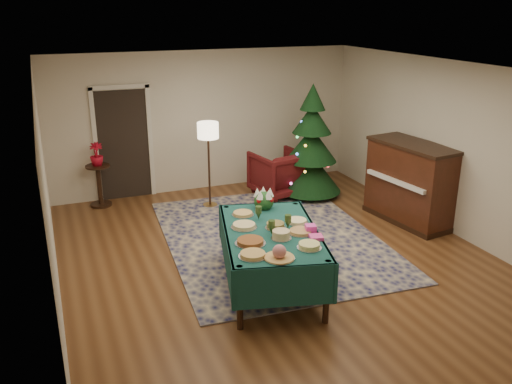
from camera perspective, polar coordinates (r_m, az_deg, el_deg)
name	(u,v)px	position (r m, az deg, el deg)	size (l,w,h in m)	color
room_shell	(279,170)	(7.46, 2.44, 2.36)	(7.00, 7.00, 7.00)	#593319
doorway	(123,141)	(10.36, -13.79, 5.20)	(1.08, 0.04, 2.16)	black
rug	(271,238)	(8.59, 1.62, -4.84)	(3.20, 4.20, 0.02)	#13164A
buffet_table	(271,242)	(6.93, 1.60, -5.29)	(1.66, 2.27, 0.79)	black
platter_0	(253,255)	(6.18, -0.34, -6.62)	(0.33, 0.33, 0.05)	silver
platter_1	(279,253)	(6.11, 2.47, -6.48)	(0.35, 0.35, 0.17)	silver
platter_2	(309,246)	(6.41, 5.63, -5.66)	(0.29, 0.29, 0.07)	silver
platter_3	(250,242)	(6.49, -0.60, -5.26)	(0.37, 0.37, 0.06)	silver
platter_4	(281,235)	(6.62, 2.66, -4.53)	(0.25, 0.25, 0.11)	silver
platter_5	(301,232)	(6.81, 4.73, -4.18)	(0.33, 0.33, 0.04)	silver
platter_6	(244,226)	(6.94, -1.27, -3.58)	(0.34, 0.34, 0.06)	silver
platter_7	(275,226)	(6.92, 2.06, -3.57)	(0.27, 0.27, 0.08)	silver
platter_8	(297,221)	(7.12, 4.33, -3.08)	(0.30, 0.30, 0.04)	silver
platter_9	(243,214)	(7.35, -1.40, -2.30)	(0.30, 0.30, 0.04)	silver
goblet_0	(259,212)	(7.18, 0.27, -2.17)	(0.08, 0.08, 0.19)	#2D471E
goblet_1	(288,221)	(6.90, 3.39, -3.10)	(0.08, 0.08, 0.19)	#2D471E
goblet_2	(272,227)	(6.73, 1.65, -3.70)	(0.08, 0.08, 0.19)	#2D471E
napkin_stack	(316,237)	(6.67, 6.35, -4.75)	(0.16, 0.16, 0.04)	#F744A7
gift_box	(311,229)	(6.81, 5.77, -3.90)	(0.13, 0.13, 0.11)	#F443BF
centerpiece	(264,199)	(7.55, 0.83, -0.74)	(0.29, 0.29, 0.33)	#1E4C1E
armchair	(279,171)	(10.37, 2.47, 2.19)	(0.92, 0.86, 0.95)	#501112
floor_lamp	(208,136)	(9.60, -5.07, 5.93)	(0.38, 0.38, 1.55)	#A57F3F
side_table	(100,186)	(10.23, -16.15, 0.59)	(0.43, 0.43, 0.77)	black
potted_plant	(97,159)	(10.09, -16.41, 3.34)	(0.23, 0.41, 0.23)	#B90D21
christmas_tree	(311,147)	(10.24, 5.83, 4.74)	(1.28, 1.28, 2.15)	black
piano	(411,184)	(9.41, 15.97, 0.85)	(0.92, 1.65, 1.36)	black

